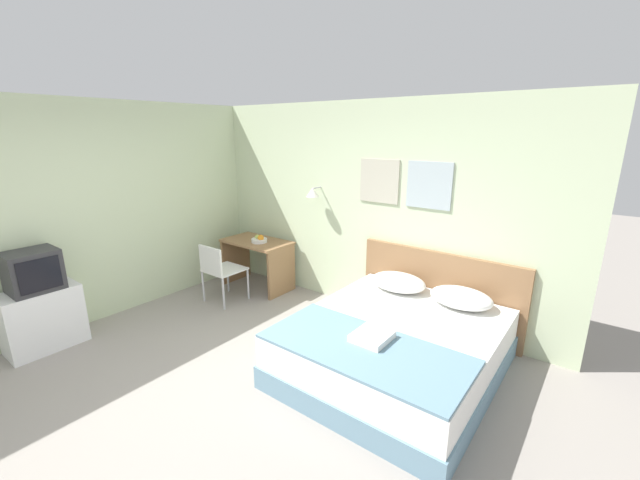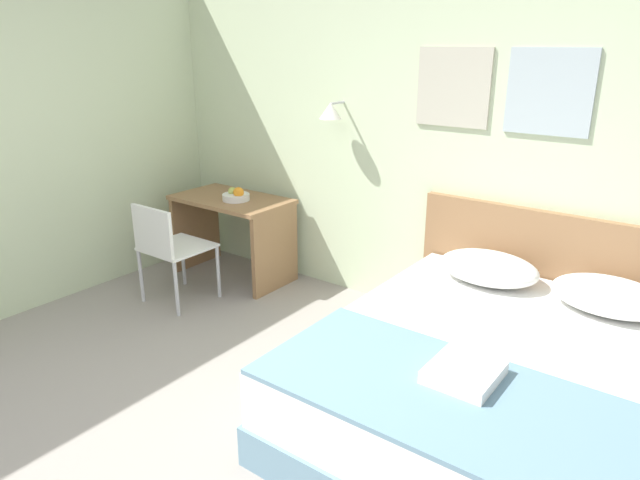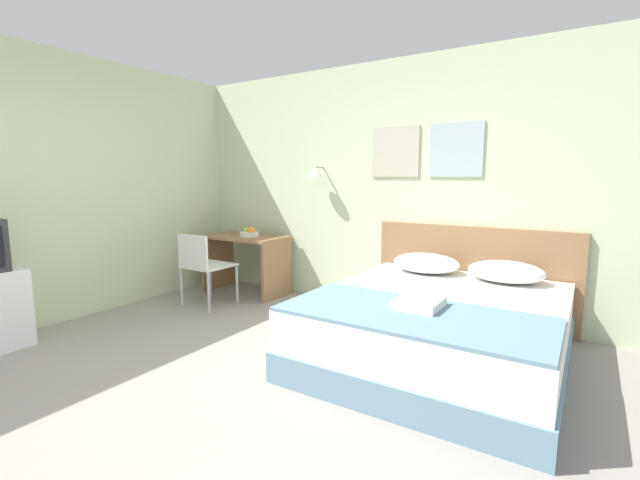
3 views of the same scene
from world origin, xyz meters
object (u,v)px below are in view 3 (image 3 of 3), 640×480
Objects in this scene: pillow_right at (506,272)px; fruit_bowl at (249,233)px; desk at (246,254)px; throw_blanket at (412,314)px; headboard at (471,275)px; pillow_left at (426,263)px; desk_chair at (202,263)px; bed at (438,328)px; folded_towel_near_foot at (419,303)px.

pillow_right is 2.91m from fruit_bowl.
throw_blanket is at bearing -26.29° from desk.
headboard is 0.49m from pillow_left.
throw_blanket is 2.70m from desk_chair.
throw_blanket reaches higher than bed.
headboard reaches higher than fruit_bowl.
desk is (-2.29, -0.03, -0.12)m from pillow_left.
pillow_left is at bearing 106.43° from folded_towel_near_foot.
desk is 4.44× the size of fruit_bowl.
pillow_left is 2.29m from desk.
desk is (-2.64, 0.71, 0.23)m from bed.
fruit_bowl reaches higher than pillow_left.
desk_chair is at bearing -161.87° from pillow_left.
desk_chair is (-2.28, -0.75, -0.11)m from pillow_left.
headboard is at bearing 7.36° from desk.
headboard reaches higher than desk_chair.
pillow_left is 0.77× the size of desk_chair.
desk is at bearing -179.21° from pillow_left.
bed is 3.22× the size of pillow_right.
pillow_left reaches higher than bed.
pillow_left is 0.37× the size of throw_blanket.
headboard is at bearing 90.00° from throw_blanket.
desk is (-2.64, -0.34, 0.01)m from headboard.
bed is 1.08m from headboard.
pillow_left is (-0.36, 0.74, 0.36)m from bed.
pillow_right is 0.63× the size of desk.
fruit_bowl is (0.10, -0.04, 0.27)m from desk.
pillow_right is at bearing 73.07° from folded_towel_near_foot.
pillow_left is 1.39m from throw_blanket.
folded_towel_near_foot is at bearing -23.78° from desk.
fruit_bowl is at bearing 153.50° from throw_blanket.
pillow_left is 0.63× the size of desk.
bed is 2.68m from fruit_bowl.
desk reaches higher than throw_blanket.
folded_towel_near_foot is 2.89m from desk.
folded_towel_near_foot is (-0.01, -0.45, 0.32)m from bed.
fruit_bowl reaches higher than desk.
bed is at bearing -64.29° from pillow_left.
pillow_left is 1.25m from folded_towel_near_foot.
fruit_bowl reaches higher than pillow_right.
desk_chair is at bearing -158.17° from headboard.
pillow_right is 1.25m from folded_towel_near_foot.
throw_blanket is 2.95m from desk.
fruit_bowl is at bearing -20.63° from desk.
throw_blanket is 7.60× the size of fruit_bowl.
bed is 2.49× the size of desk_chair.
headboard is 2.84m from desk_chair.
headboard is 1.51m from folded_towel_near_foot.
fruit_bowl is (-2.54, 1.13, 0.19)m from folded_towel_near_foot.
folded_towel_near_foot is at bearing -106.93° from pillow_right.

